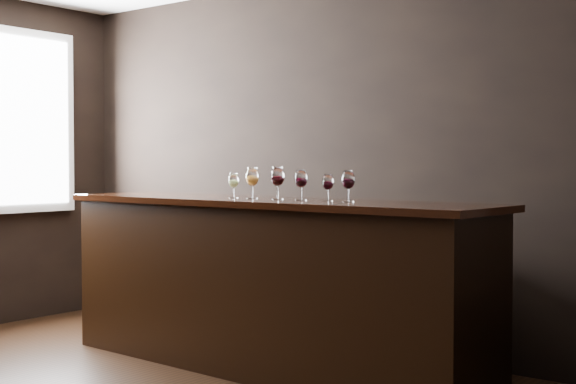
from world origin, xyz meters
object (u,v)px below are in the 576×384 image
Objects in this scene: glass_amber at (252,178)px; back_bar_shelf at (291,289)px; glass_white at (234,181)px; glass_red_b at (301,179)px; glass_red_d at (348,180)px; bar_counter at (266,288)px; glass_red_a at (278,177)px; glass_red_c at (328,183)px.

back_bar_shelf is at bearing 107.28° from glass_amber.
glass_white is 0.58m from glass_red_b.
bar_counter is at bearing 180.00° from glass_red_d.
glass_red_b is at bearing -1.33° from glass_red_a.
glass_red_c is at bearing 1.56° from glass_red_a.
glass_amber is at bearing -5.85° from glass_white.
glass_white is 0.79× the size of glass_red_a.
glass_red_b reaches higher than back_bar_shelf.
glass_red_b reaches higher than glass_white.
glass_red_b is at bearing 0.26° from glass_white.
glass_red_c is at bearing 4.40° from glass_red_b.
glass_amber is at bearing -72.72° from back_bar_shelf.
back_bar_shelf is 11.07× the size of glass_red_a.
glass_red_a is at bearing 178.67° from glass_red_b.
glass_red_d is at bearing -1.46° from glass_red_b.
back_bar_shelf is 13.81× the size of glass_red_c.
glass_red_c is (0.48, 0.02, 0.71)m from bar_counter.
back_bar_shelf is 11.27× the size of glass_amber.
glass_white is 0.19m from glass_amber.
glass_white is at bearing -179.12° from bar_counter.
bar_counter is 0.74m from glass_amber.
glass_red_c is (0.20, 0.02, -0.02)m from glass_red_b.
glass_amber is (-0.11, -0.01, 0.73)m from bar_counter.
glass_red_a reaches higher than glass_amber.
back_bar_shelf is 1.14m from glass_amber.
glass_red_b is at bearing -48.26° from back_bar_shelf.
glass_red_d reaches higher than glass_red_c.
glass_red_d is at bearing -35.37° from back_bar_shelf.
glass_white is at bearing 174.15° from glass_amber.
glass_red_d is (0.76, 0.01, -0.01)m from glass_amber.
glass_amber reaches higher than back_bar_shelf.
glass_amber is 0.20m from glass_red_a.
glass_white is 0.95m from glass_red_d.
glass_amber is 0.39m from glass_red_b.
bar_counter is 0.77m from glass_white.
glass_white is at bearing -178.93° from glass_red_a.
glass_red_a reaches higher than glass_white.
glass_red_d is at bearing -0.41° from glass_white.
glass_red_a is 0.20m from glass_red_b.
glass_red_b reaches higher than glass_red_d.
glass_red_a is at bearing 178.59° from glass_red_d.
bar_counter is 0.86m from glass_red_c.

